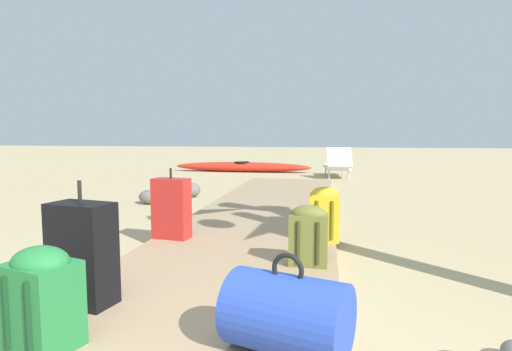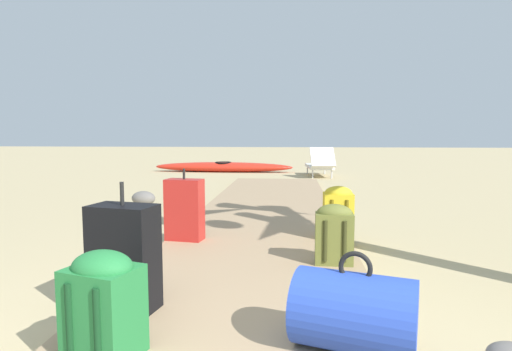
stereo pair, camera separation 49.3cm
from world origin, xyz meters
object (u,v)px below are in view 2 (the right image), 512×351
(backpack_green, at_px, (103,301))
(suitcase_red, at_px, (185,210))
(lounge_chair, at_px, (320,164))
(suitcase_black, at_px, (124,257))
(backpack_olive, at_px, (334,232))
(duffel_bag_blue, at_px, (354,312))
(kayak, at_px, (223,167))
(backpack_yellow, at_px, (338,211))

(backpack_green, bearing_deg, suitcase_red, 94.42)
(lounge_chair, bearing_deg, suitcase_black, -101.37)
(suitcase_black, xyz_separation_m, backpack_green, (0.11, -0.53, -0.05))
(backpack_olive, height_order, duffel_bag_blue, duffel_bag_blue)
(backpack_olive, bearing_deg, suitcase_black, -143.17)
(suitcase_black, bearing_deg, kayak, 95.77)
(lounge_chair, bearing_deg, backpack_yellow, -92.37)
(suitcase_black, height_order, suitcase_red, suitcase_black)
(kayak, bearing_deg, lounge_chair, -22.51)
(lounge_chair, bearing_deg, kayak, 157.49)
(backpack_green, relative_size, duffel_bag_blue, 0.77)
(suitcase_black, xyz_separation_m, kayak, (-1.00, 9.86, -0.25))
(lounge_chair, relative_size, kayak, 0.39)
(suitcase_red, bearing_deg, backpack_yellow, 6.15)
(backpack_olive, distance_m, kayak, 9.16)
(backpack_yellow, bearing_deg, backpack_olive, -98.40)
(duffel_bag_blue, relative_size, suitcase_red, 0.93)
(backpack_green, distance_m, backpack_yellow, 2.72)
(lounge_chair, height_order, kayak, lounge_chair)
(backpack_yellow, bearing_deg, kayak, 107.07)
(backpack_yellow, height_order, kayak, backpack_yellow)
(backpack_olive, relative_size, suitcase_red, 0.69)
(duffel_bag_blue, distance_m, backpack_yellow, 2.22)
(backpack_olive, height_order, suitcase_red, suitcase_red)
(backpack_olive, bearing_deg, duffel_bag_blue, -91.68)
(duffel_bag_blue, bearing_deg, backpack_yellow, 85.81)
(suitcase_red, relative_size, lounge_chair, 0.45)
(suitcase_black, height_order, duffel_bag_blue, suitcase_black)
(suitcase_red, bearing_deg, lounge_chair, 75.60)
(suitcase_black, relative_size, lounge_chair, 0.49)
(suitcase_black, distance_m, lounge_chair, 8.90)
(kayak, bearing_deg, duffel_bag_blue, -77.32)
(suitcase_black, bearing_deg, duffel_bag_blue, -16.22)
(backpack_yellow, bearing_deg, lounge_chair, 87.63)
(backpack_olive, bearing_deg, suitcase_red, 154.99)
(suitcase_red, relative_size, kayak, 0.17)
(kayak, bearing_deg, suitcase_black, -84.23)
(suitcase_black, height_order, backpack_olive, suitcase_black)
(duffel_bag_blue, distance_m, kayak, 10.50)
(backpack_olive, xyz_separation_m, backpack_yellow, (0.12, 0.82, 0.02))
(backpack_green, height_order, lounge_chair, lounge_chair)
(duffel_bag_blue, bearing_deg, kayak, 102.68)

